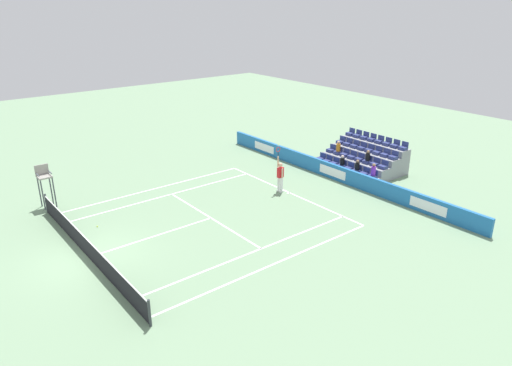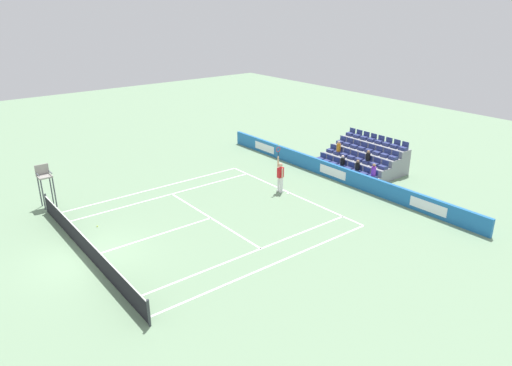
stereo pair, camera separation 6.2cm
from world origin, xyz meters
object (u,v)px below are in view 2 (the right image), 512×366
(tennis_net, at_px, (87,247))
(loose_tennis_ball, at_px, (97,226))
(umpire_chair, at_px, (45,180))
(tennis_player, at_px, (280,176))

(tennis_net, xyz_separation_m, loose_tennis_ball, (2.65, -1.41, -0.46))
(tennis_net, height_order, umpire_chair, umpire_chair)
(tennis_net, relative_size, umpire_chair, 5.12)
(tennis_player, relative_size, loose_tennis_ball, 41.97)
(tennis_net, bearing_deg, tennis_player, -87.54)
(umpire_chair, bearing_deg, tennis_player, -119.06)
(tennis_net, relative_size, tennis_player, 4.19)
(tennis_net, bearing_deg, umpire_chair, -2.51)
(tennis_player, bearing_deg, loose_tennis_ball, 78.01)
(tennis_player, bearing_deg, tennis_net, 92.46)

